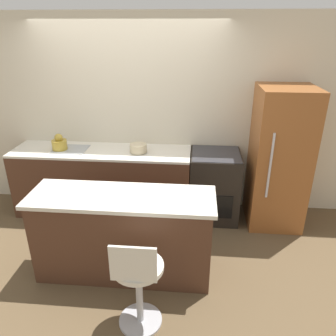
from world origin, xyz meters
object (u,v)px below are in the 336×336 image
(oven_range, at_px, (214,186))
(mixing_bowl, at_px, (138,148))
(kettle, at_px, (59,143))
(stool_chair, at_px, (138,283))
(refrigerator, at_px, (279,159))

(oven_range, relative_size, mixing_bowl, 4.20)
(kettle, bearing_deg, oven_range, 0.86)
(stool_chair, xyz_separation_m, mixing_bowl, (-0.30, 1.85, 0.50))
(stool_chair, xyz_separation_m, kettle, (-1.35, 1.85, 0.54))
(refrigerator, relative_size, kettle, 8.27)
(oven_range, height_order, refrigerator, refrigerator)
(stool_chair, distance_m, mixing_bowl, 1.94)
(refrigerator, xyz_separation_m, stool_chair, (-1.48, -1.85, -0.42))
(oven_range, bearing_deg, stool_chair, -110.40)
(refrigerator, xyz_separation_m, mixing_bowl, (-1.78, 0.00, 0.08))
(refrigerator, xyz_separation_m, kettle, (-2.84, 0.00, 0.11))
(refrigerator, bearing_deg, kettle, 179.91)
(kettle, distance_m, mixing_bowl, 1.05)
(oven_range, xyz_separation_m, mixing_bowl, (-1.00, -0.03, 0.51))
(oven_range, distance_m, refrigerator, 0.89)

